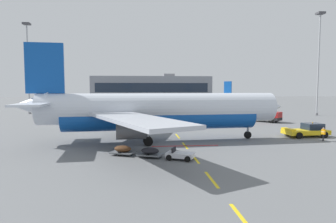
{
  "coord_description": "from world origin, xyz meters",
  "views": [
    {
      "loc": [
        12.76,
        -11.87,
        6.75
      ],
      "look_at": [
        17.03,
        33.45,
        3.22
      ],
      "focal_mm": 31.22,
      "sensor_mm": 36.0,
      "label": 1
    }
  ],
  "objects_px": {
    "airliner_foreground": "(157,111)",
    "catering_truck": "(262,114)",
    "apron_light_mast_far": "(319,52)",
    "apron_light_mast_near": "(28,58)",
    "ground_crew_worker": "(323,133)",
    "baggage_train": "(150,152)",
    "pushback_tug": "(307,130)",
    "airliner_mid_left": "(207,98)"
  },
  "relations": [
    {
      "from": "airliner_mid_left",
      "to": "baggage_train",
      "type": "height_order",
      "value": "airliner_mid_left"
    },
    {
      "from": "catering_truck",
      "to": "baggage_train",
      "type": "relative_size",
      "value": 0.81
    },
    {
      "from": "baggage_train",
      "to": "ground_crew_worker",
      "type": "height_order",
      "value": "ground_crew_worker"
    },
    {
      "from": "ground_crew_worker",
      "to": "apron_light_mast_far",
      "type": "xyz_separation_m",
      "value": [
        21.21,
        34.99,
        14.96
      ]
    },
    {
      "from": "ground_crew_worker",
      "to": "apron_light_mast_far",
      "type": "distance_m",
      "value": 43.56
    },
    {
      "from": "airliner_mid_left",
      "to": "catering_truck",
      "type": "height_order",
      "value": "airliner_mid_left"
    },
    {
      "from": "airliner_foreground",
      "to": "apron_light_mast_far",
      "type": "xyz_separation_m",
      "value": [
        42.7,
        33.17,
        12.02
      ]
    },
    {
      "from": "baggage_train",
      "to": "airliner_foreground",
      "type": "bearing_deg",
      "value": 82.64
    },
    {
      "from": "baggage_train",
      "to": "apron_light_mast_far",
      "type": "xyz_separation_m",
      "value": [
        43.83,
        41.89,
        15.44
      ]
    },
    {
      "from": "pushback_tug",
      "to": "apron_light_mast_far",
      "type": "relative_size",
      "value": 0.24
    },
    {
      "from": "airliner_mid_left",
      "to": "catering_truck",
      "type": "xyz_separation_m",
      "value": [
        -1.89,
        -58.6,
        -1.45
      ]
    },
    {
      "from": "airliner_mid_left",
      "to": "apron_light_mast_far",
      "type": "xyz_separation_m",
      "value": [
        17.89,
        -46.08,
        12.87
      ]
    },
    {
      "from": "apron_light_mast_far",
      "to": "ground_crew_worker",
      "type": "bearing_deg",
      "value": -121.22
    },
    {
      "from": "baggage_train",
      "to": "ground_crew_worker",
      "type": "xyz_separation_m",
      "value": [
        22.62,
        6.91,
        0.49
      ]
    },
    {
      "from": "airliner_mid_left",
      "to": "apron_light_mast_near",
      "type": "relative_size",
      "value": 1.04
    },
    {
      "from": "airliner_foreground",
      "to": "apron_light_mast_far",
      "type": "relative_size",
      "value": 1.35
    },
    {
      "from": "airliner_foreground",
      "to": "ground_crew_worker",
      "type": "relative_size",
      "value": 19.77
    },
    {
      "from": "pushback_tug",
      "to": "ground_crew_worker",
      "type": "xyz_separation_m",
      "value": [
        0.14,
        -3.49,
        0.11
      ]
    },
    {
      "from": "ground_crew_worker",
      "to": "apron_light_mast_near",
      "type": "bearing_deg",
      "value": 138.97
    },
    {
      "from": "apron_light_mast_near",
      "to": "ground_crew_worker",
      "type": "bearing_deg",
      "value": -41.03
    },
    {
      "from": "pushback_tug",
      "to": "apron_light_mast_near",
      "type": "distance_m",
      "value": 69.98
    },
    {
      "from": "baggage_train",
      "to": "apron_light_mast_near",
      "type": "bearing_deg",
      "value": 119.99
    },
    {
      "from": "pushback_tug",
      "to": "airliner_mid_left",
      "type": "xyz_separation_m",
      "value": [
        3.46,
        77.57,
        2.2
      ]
    },
    {
      "from": "airliner_mid_left",
      "to": "catering_truck",
      "type": "distance_m",
      "value": 58.65
    },
    {
      "from": "airliner_foreground",
      "to": "airliner_mid_left",
      "type": "distance_m",
      "value": 83.05
    },
    {
      "from": "apron_light_mast_near",
      "to": "apron_light_mast_far",
      "type": "xyz_separation_m",
      "value": [
        74.67,
        -11.54,
        0.87
      ]
    },
    {
      "from": "ground_crew_worker",
      "to": "catering_truck",
      "type": "bearing_deg",
      "value": 86.36
    },
    {
      "from": "ground_crew_worker",
      "to": "airliner_mid_left",
      "type": "bearing_deg",
      "value": 87.65
    },
    {
      "from": "pushback_tug",
      "to": "ground_crew_worker",
      "type": "relative_size",
      "value": 3.52
    },
    {
      "from": "airliner_foreground",
      "to": "baggage_train",
      "type": "xyz_separation_m",
      "value": [
        -1.13,
        -8.72,
        -3.42
      ]
    },
    {
      "from": "apron_light_mast_near",
      "to": "apron_light_mast_far",
      "type": "distance_m",
      "value": 75.56
    },
    {
      "from": "pushback_tug",
      "to": "baggage_train",
      "type": "bearing_deg",
      "value": -155.17
    },
    {
      "from": "baggage_train",
      "to": "apron_light_mast_near",
      "type": "relative_size",
      "value": 0.35
    },
    {
      "from": "pushback_tug",
      "to": "apron_light_mast_far",
      "type": "distance_m",
      "value": 40.92
    },
    {
      "from": "baggage_train",
      "to": "ground_crew_worker",
      "type": "bearing_deg",
      "value": 16.98
    },
    {
      "from": "ground_crew_worker",
      "to": "airliner_foreground",
      "type": "bearing_deg",
      "value": 175.18
    },
    {
      "from": "catering_truck",
      "to": "apron_light_mast_near",
      "type": "relative_size",
      "value": 0.28
    },
    {
      "from": "airliner_foreground",
      "to": "catering_truck",
      "type": "distance_m",
      "value": 30.94
    },
    {
      "from": "airliner_mid_left",
      "to": "apron_light_mast_far",
      "type": "relative_size",
      "value": 0.97
    },
    {
      "from": "catering_truck",
      "to": "apron_light_mast_far",
      "type": "bearing_deg",
      "value": 32.33
    },
    {
      "from": "baggage_train",
      "to": "apron_light_mast_far",
      "type": "height_order",
      "value": "apron_light_mast_far"
    },
    {
      "from": "airliner_foreground",
      "to": "catering_truck",
      "type": "relative_size",
      "value": 5.08
    }
  ]
}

